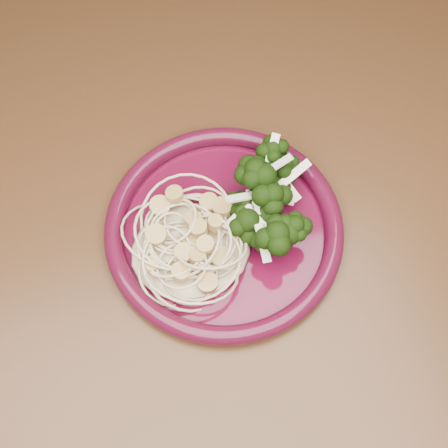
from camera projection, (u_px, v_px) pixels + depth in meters
dining_table at (191, 265)px, 0.73m from camera, size 1.20×0.80×0.75m
dinner_plate at (224, 229)px, 0.63m from camera, size 0.31×0.31×0.02m
spaghetti_pile at (190, 247)px, 0.61m from camera, size 0.15×0.14×0.03m
scallop_cluster at (189, 232)px, 0.58m from camera, size 0.14×0.14×0.04m
broccoli_pile at (264, 194)px, 0.62m from camera, size 0.12×0.16×0.05m
onion_garnish at (266, 178)px, 0.60m from camera, size 0.09×0.10×0.04m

